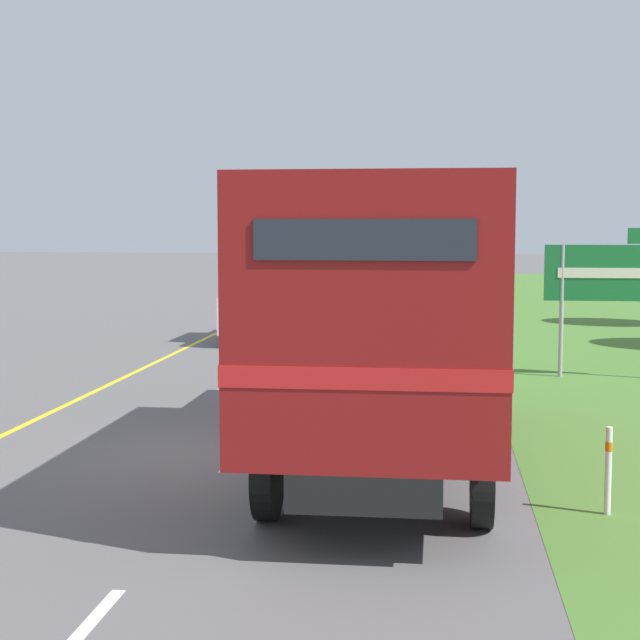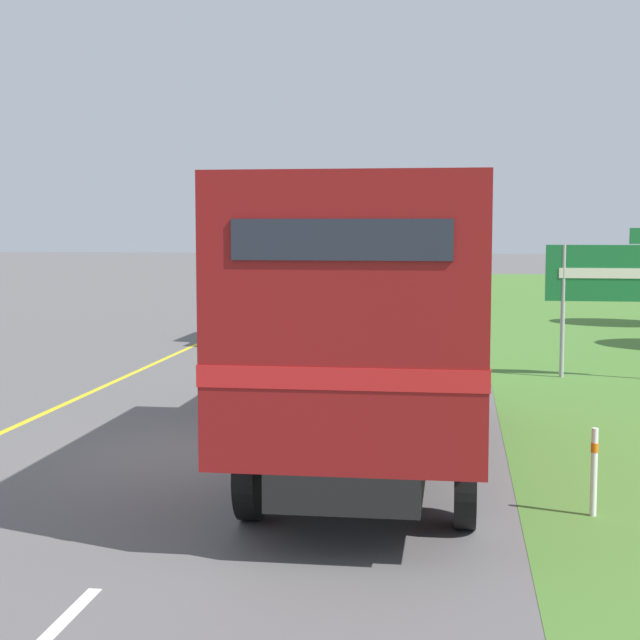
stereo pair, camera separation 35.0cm
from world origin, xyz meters
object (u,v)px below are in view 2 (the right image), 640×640
Objects in this scene: lead_car_white at (271,302)px; horse_trailer_truck at (377,311)px; highway_sign at (609,278)px; delineator_post at (594,469)px; lead_car_silver_ahead at (366,264)px; lead_car_black_ahead at (423,279)px.

horse_trailer_truck is at bearing -73.63° from lead_car_white.
highway_sign is 3.20× the size of delineator_post.
lead_car_silver_ahead is 4.26× the size of delineator_post.
lead_car_white is at bearing 106.37° from horse_trailer_truck.
horse_trailer_truck is 9.07× the size of delineator_post.
lead_car_silver_ahead is 35.18m from highway_sign.
lead_car_white is at bearing -89.85° from lead_car_silver_ahead.
horse_trailer_truck is at bearing -84.50° from lead_car_silver_ahead.
horse_trailer_truck is 2.05× the size of lead_car_white.
delineator_post is (2.83, -30.08, -0.43)m from lead_car_black_ahead.
lead_car_white is 0.99× the size of lead_car_black_ahead.
lead_car_white reaches higher than lead_car_silver_ahead.
lead_car_white is 28.55m from lead_car_silver_ahead.
delineator_post is at bearing -38.23° from horse_trailer_truck.
highway_sign is at bearing 80.93° from delineator_post.
horse_trailer_truck is 2.03× the size of lead_car_black_ahead.
highway_sign reaches higher than lead_car_silver_ahead.
horse_trailer_truck is 3.47m from delineator_post.
lead_car_black_ahead is at bearing 102.24° from highway_sign.
highway_sign is at bearing -76.71° from lead_car_silver_ahead.
horse_trailer_truck is 14.15m from lead_car_white.
horse_trailer_truck is 2.83× the size of highway_sign.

